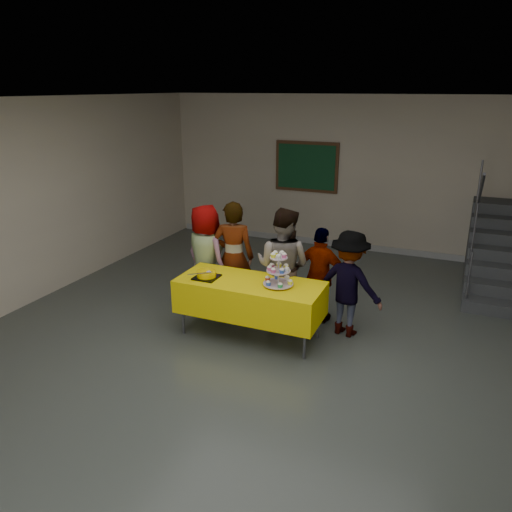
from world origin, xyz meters
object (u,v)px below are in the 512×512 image
Objects in this scene: schoolchild_c at (283,266)px; schoolchild_d at (321,276)px; schoolchild_a at (206,257)px; noticeboard at (306,167)px; bear_cake at (207,274)px; schoolchild_e at (349,284)px; cupcake_stand at (278,272)px; schoolchild_b at (233,257)px; bake_table at (250,297)px; staircase at (509,255)px.

schoolchild_d is (0.47, 0.22, -0.14)m from schoolchild_c.
schoolchild_a is 1.19× the size of noticeboard.
bear_cake is 0.25× the size of schoolchild_e.
schoolchild_d reaches higher than cupcake_stand.
bear_cake is 0.27× the size of schoolchild_d.
schoolchild_b is at bearing -0.16° from schoolchild_c.
bake_table is 4.22× the size of cupcake_stand.
noticeboard is at bearing 167.59° from staircase.
schoolchild_c is at bearing 158.05° from schoolchild_b.
schoolchild_d is at bearing -133.74° from staircase.
cupcake_stand is 0.90m from schoolchild_d.
staircase is at bearing 42.89° from bear_cake.
bake_table is at bearing -81.85° from noticeboard.
schoolchild_d is 0.50m from schoolchild_e.
staircase is (2.49, 2.60, -0.19)m from schoolchild_d.
noticeboard is (-0.84, 3.65, 0.79)m from schoolchild_c.
staircase is at bearing 50.32° from cupcake_stand.
schoolchild_b is 1.26× the size of noticeboard.
cupcake_stand is 0.34× the size of noticeboard.
bake_table is 1.29m from schoolchild_e.
noticeboard reaches higher than bake_table.
schoolchild_a is at bearing 148.08° from bake_table.
schoolchild_a reaches higher than bear_cake.
schoolchild_d is at bearing 170.00° from schoolchild_b.
schoolchild_a is 5.01m from staircase.
cupcake_stand is 0.97m from bear_cake.
schoolchild_d is at bearing -69.05° from noticeboard.
bake_table is 1.39× the size of schoolchild_d.
staircase is at bearing -123.55° from schoolchild_a.
noticeboard is (-0.04, 4.33, 0.77)m from bear_cake.
cupcake_stand is 0.27× the size of schoolchild_b.
bear_cake is 0.23× the size of schoolchild_a.
bear_cake is at bearing 141.48° from schoolchild_a.
cupcake_stand is at bearing 0.72° from bake_table.
schoolchild_d is at bearing 35.12° from bear_cake.
schoolchild_b is at bearing 129.72° from bake_table.
schoolchild_b is 1.21× the size of schoolchild_d.
schoolchild_c is at bearing 31.19° from schoolchild_d.
schoolchild_c is 3.83m from noticeboard.
schoolchild_c is 0.92m from schoolchild_e.
schoolchild_e is at bearing 21.43° from bear_cake.
schoolchild_e is 0.59× the size of staircase.
staircase is at bearing -160.25° from schoolchild_b.
noticeboard is (-1.31, 3.43, 0.92)m from schoolchild_d.
schoolchild_b is 4.64m from staircase.
staircase reaches higher than schoolchild_d.
staircase reaches higher than bear_cake.
schoolchild_a is 1.68m from schoolchild_d.
noticeboard is at bearing 90.48° from bear_cake.
schoolchild_c is (-0.15, 0.57, -0.14)m from cupcake_stand.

